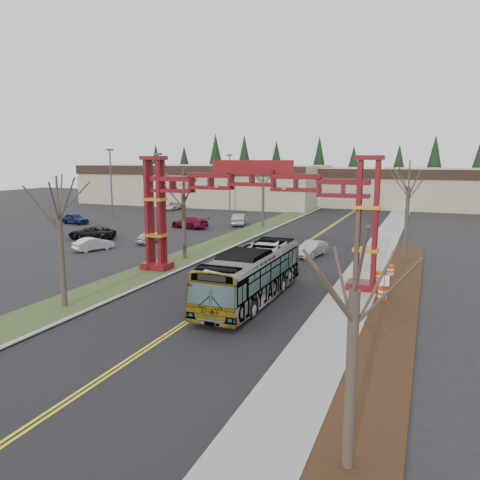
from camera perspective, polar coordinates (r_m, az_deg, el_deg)
The scene contains 34 objects.
ground at distance 19.48m, azimuth -18.58°, elevation -17.08°, with size 200.00×200.00×0.00m, color black.
road at distance 40.66m, azimuth 4.89°, elevation -2.49°, with size 12.00×110.00×0.02m, color black.
lane_line_left at distance 40.69m, azimuth 4.73°, elevation -2.45°, with size 0.12×100.00×0.01m, color yellow.
lane_line_right at distance 40.62m, azimuth 5.06°, elevation -2.48°, with size 0.12×100.00×0.01m, color yellow.
curb_right at distance 39.33m, azimuth 13.49°, elevation -3.05°, with size 0.30×110.00×0.15m, color #9B9B96.
sidewalk_right at distance 39.15m, azimuth 15.59°, elevation -3.20°, with size 2.60×110.00×0.14m, color gray.
landscape_strip at distance 24.58m, azimuth 17.56°, elevation -11.11°, with size 2.60×50.00×0.12m, color black.
grass_median at distance 43.63m, azimuth -5.19°, elevation -1.60°, with size 4.00×110.00×0.08m, color #344824.
curb_left at distance 42.82m, azimuth -2.99°, elevation -1.75°, with size 0.30×110.00×0.15m, color #9B9B96.
gateway_arch at distance 33.21m, azimuth 1.44°, elevation 5.21°, with size 18.20×1.60×8.90m.
retail_building_west at distance 94.74m, azimuth -4.07°, elevation 6.83°, with size 46.00×22.30×7.50m.
retail_building_east at distance 93.09m, azimuth 21.14°, elevation 6.00°, with size 38.00×20.30×7.00m.
conifer_treeline at distance 105.62m, azimuth 16.04°, elevation 8.26°, with size 116.10×5.60×13.00m.
transit_bus at distance 28.81m, azimuth 1.43°, elevation -4.25°, with size 2.76×11.81×3.29m, color #B0B2B8.
silver_sedan at distance 42.55m, azimuth 8.76°, elevation -1.07°, with size 1.47×4.22×1.39m, color #A5A8AD.
parked_car_near_a at distance 49.72m, azimuth -11.14°, elevation 0.33°, with size 1.44×3.58×1.22m, color #B7BABF.
parked_car_near_b at distance 47.00m, azimuth -17.44°, elevation -0.46°, with size 1.33×3.82×1.26m, color silver.
parked_car_near_c at distance 53.67m, azimuth -17.66°, elevation 0.86°, with size 2.42×5.24×1.46m, color black.
parked_car_mid_a at distance 59.73m, azimuth -6.17°, elevation 2.16°, with size 2.10×5.17×1.50m, color maroon.
parked_car_mid_b at distance 67.22m, azimuth -19.50°, elevation 2.47°, with size 1.68×4.17×1.42m, color navy.
parked_car_far_a at distance 62.01m, azimuth -0.14°, elevation 2.51°, with size 1.62×4.65×1.53m, color #999AA0.
parked_car_far_b at distance 82.02m, azimuth -8.26°, elevation 4.12°, with size 2.19×4.74×1.32m, color silver.
bare_tree_median_near at distance 28.79m, azimuth -21.23°, elevation 2.88°, with size 3.33×3.33×7.73m.
bare_tree_median_mid at distance 40.69m, azimuth -6.93°, elevation 5.46°, with size 3.47×3.47×7.93m.
bare_tree_median_far at distance 59.70m, azimuth 2.85°, elevation 7.38°, with size 3.44×3.44×8.44m.
bare_tree_right_near at distance 12.76m, azimuth 13.81°, elevation -6.13°, with size 3.15×3.15×7.32m.
bare_tree_right_far at distance 41.61m, azimuth 19.86°, elevation 6.07°, with size 3.33×3.33×8.59m.
light_pole_near at distance 51.49m, azimuth -9.87°, elevation 6.05°, with size 0.81×0.40×9.33m.
light_pole_mid at distance 70.43m, azimuth -15.45°, elevation 7.20°, with size 0.88×0.44×10.14m.
light_pole_far at distance 77.97m, azimuth -1.26°, elevation 7.48°, with size 0.82×0.41×9.46m.
street_sign at distance 27.38m, azimuth 17.16°, elevation -5.40°, with size 0.53×0.07×2.31m.
barrel_south at distance 30.21m, azimuth 16.97°, elevation -6.24°, with size 0.56×0.56×1.03m.
barrel_mid at distance 34.30m, azimuth 16.57°, elevation -4.43°, with size 0.49×0.49×0.90m.
barrel_north at distance 36.46m, azimuth 17.87°, elevation -3.63°, with size 0.50×0.50×0.93m.
Camera 1 is at (11.67, -12.98, 8.64)m, focal length 35.00 mm.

